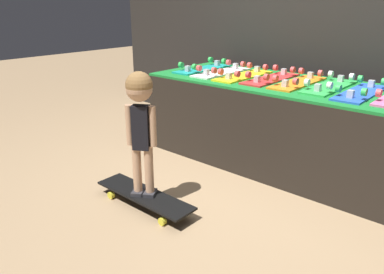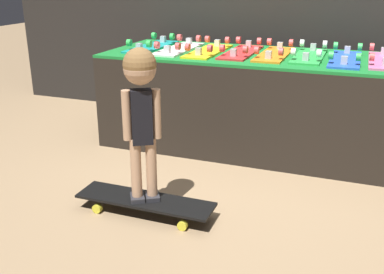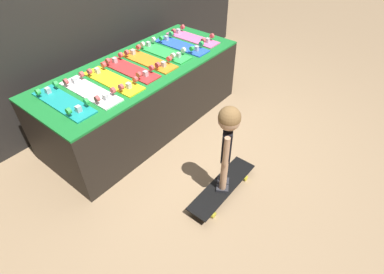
% 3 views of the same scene
% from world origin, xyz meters
% --- Properties ---
extents(ground_plane, '(16.00, 16.00, 0.00)m').
position_xyz_m(ground_plane, '(0.00, 0.00, 0.00)').
color(ground_plane, '#9E7F5B').
extents(display_rack, '(2.24, 0.90, 0.71)m').
position_xyz_m(display_rack, '(0.00, 0.53, 0.35)').
color(display_rack, black).
rests_on(display_rack, ground_plane).
extents(skateboard_teal_on_rack, '(0.20, 0.67, 0.09)m').
position_xyz_m(skateboard_teal_on_rack, '(-0.86, 0.55, 0.73)').
color(skateboard_teal_on_rack, teal).
rests_on(skateboard_teal_on_rack, display_rack).
extents(skateboard_white_on_rack, '(0.20, 0.67, 0.09)m').
position_xyz_m(skateboard_white_on_rack, '(-0.62, 0.51, 0.73)').
color(skateboard_white_on_rack, white).
rests_on(skateboard_white_on_rack, display_rack).
extents(skateboard_yellow_on_rack, '(0.20, 0.67, 0.09)m').
position_xyz_m(skateboard_yellow_on_rack, '(-0.37, 0.50, 0.73)').
color(skateboard_yellow_on_rack, yellow).
rests_on(skateboard_yellow_on_rack, display_rack).
extents(skateboard_red_on_rack, '(0.20, 0.67, 0.09)m').
position_xyz_m(skateboard_red_on_rack, '(-0.12, 0.54, 0.73)').
color(skateboard_red_on_rack, red).
rests_on(skateboard_red_on_rack, display_rack).
extents(skateboard_orange_on_rack, '(0.20, 0.67, 0.09)m').
position_xyz_m(skateboard_orange_on_rack, '(0.12, 0.54, 0.73)').
color(skateboard_orange_on_rack, orange).
rests_on(skateboard_orange_on_rack, display_rack).
extents(skateboard_green_on_rack, '(0.20, 0.67, 0.09)m').
position_xyz_m(skateboard_green_on_rack, '(0.37, 0.55, 0.73)').
color(skateboard_green_on_rack, green).
rests_on(skateboard_green_on_rack, display_rack).
extents(skateboard_blue_on_rack, '(0.20, 0.67, 0.09)m').
position_xyz_m(skateboard_blue_on_rack, '(0.62, 0.50, 0.73)').
color(skateboard_blue_on_rack, blue).
rests_on(skateboard_blue_on_rack, display_rack).
extents(skateboard_pink_on_rack, '(0.20, 0.67, 0.09)m').
position_xyz_m(skateboard_pink_on_rack, '(0.86, 0.54, 0.73)').
color(skateboard_pink_on_rack, pink).
rests_on(skateboard_pink_on_rack, display_rack).
extents(skateboard_on_floor, '(0.78, 0.20, 0.09)m').
position_xyz_m(skateboard_on_floor, '(-0.32, -0.74, 0.08)').
color(skateboard_on_floor, black).
rests_on(skateboard_on_floor, ground_plane).
extents(child, '(0.19, 0.17, 0.84)m').
position_xyz_m(child, '(-0.32, -0.74, 0.68)').
color(child, '#2D2D33').
rests_on(child, skateboard_on_floor).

